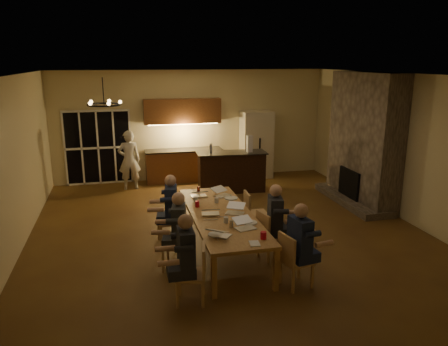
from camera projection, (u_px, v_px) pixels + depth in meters
floor at (229, 233)px, 9.05m from camera, size 9.00×9.00×0.00m
back_wall at (192, 125)px, 12.90m from camera, size 8.00×0.04×3.20m
left_wall at (10, 169)px, 7.74m from camera, size 0.04×9.00×3.20m
right_wall at (407, 148)px, 9.56m from camera, size 0.04×9.00×3.20m
ceiling at (229, 74)px, 8.24m from camera, size 8.00×9.00×0.04m
french_doors at (98, 148)px, 12.38m from camera, size 1.86×0.08×2.10m
fireplace at (364, 139)px, 10.62m from camera, size 0.58×2.50×3.20m
kitchenette at (183, 141)px, 12.63m from camera, size 2.24×0.68×2.40m
refrigerator at (256, 144)px, 13.13m from camera, size 0.90×0.68×2.00m
dining_table at (222, 232)px, 8.09m from camera, size 1.10×3.30×0.75m
bar_island at (231, 172)px, 11.78m from camera, size 1.90×0.80×1.08m
chair_left_near at (190, 274)px, 6.38m from camera, size 0.52×0.52×0.89m
chair_left_mid at (175, 244)px, 7.40m from camera, size 0.56×0.56×0.89m
chair_left_far at (169, 221)px, 8.47m from camera, size 0.46×0.46×0.89m
chair_right_near at (297, 260)px, 6.83m from camera, size 0.53×0.53×0.89m
chair_right_mid at (273, 235)px, 7.78m from camera, size 0.52×0.52×0.89m
chair_right_far at (256, 213)px, 8.91m from camera, size 0.46×0.46×0.89m
person_left_near at (186, 259)px, 6.29m from camera, size 0.61×0.61×1.38m
person_right_near at (300, 246)px, 6.73m from camera, size 0.69×0.69×1.38m
person_left_mid at (179, 232)px, 7.30m from camera, size 0.71×0.71×1.38m
person_right_mid at (275, 222)px, 7.74m from camera, size 0.70×0.70×1.38m
person_left_far at (171, 210)px, 8.37m from camera, size 0.69×0.69×1.38m
standing_person at (129, 160)px, 11.90m from camera, size 0.61×0.41×1.64m
chandelier at (104, 105)px, 7.29m from camera, size 0.56×0.56×0.03m
laptop_a at (220, 229)px, 6.96m from camera, size 0.42×0.42×0.23m
laptop_b at (246, 222)px, 7.24m from camera, size 0.38×0.35×0.23m
laptop_c at (210, 208)px, 7.92m from camera, size 0.36×0.32×0.23m
laptop_d at (235, 208)px, 7.95m from camera, size 0.42×0.40×0.23m
laptop_e at (199, 191)px, 8.96m from camera, size 0.33×0.29×0.23m
laptop_f at (223, 191)px, 8.98m from camera, size 0.42×0.41×0.23m
mug_front at (226, 220)px, 7.52m from camera, size 0.08×0.08×0.10m
mug_mid at (217, 200)px, 8.57m from camera, size 0.08×0.08×0.10m
mug_back at (196, 199)px, 8.63m from camera, size 0.09×0.09×0.10m
redcup_near at (263, 235)px, 6.84m from camera, size 0.09×0.09×0.12m
redcup_mid at (197, 204)px, 8.33m from camera, size 0.08×0.08×0.12m
can_silver at (231, 224)px, 7.31m from camera, size 0.07×0.07×0.12m
can_cola at (198, 189)px, 9.27m from camera, size 0.06×0.06×0.12m
plate_near at (250, 222)px, 7.52m from camera, size 0.26×0.26×0.02m
plate_left at (216, 234)px, 7.01m from camera, size 0.24×0.24×0.02m
plate_far at (231, 198)px, 8.84m from camera, size 0.27×0.27×0.02m
notepad at (255, 243)px, 6.67m from camera, size 0.18×0.23×0.01m
bar_bottle at (211, 148)px, 11.54m from camera, size 0.07×0.07×0.24m
bar_blender at (250, 144)px, 11.62m from camera, size 0.15×0.15×0.45m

